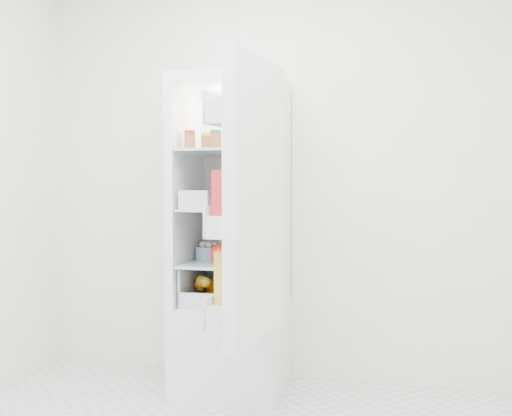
% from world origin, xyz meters
% --- Properties ---
extents(room_walls, '(3.02, 3.02, 2.61)m').
position_xyz_m(room_walls, '(0.00, 0.00, 1.59)').
color(room_walls, silver).
rests_on(room_walls, ground).
extents(refrigerator, '(0.60, 0.60, 1.80)m').
position_xyz_m(refrigerator, '(-0.20, 1.25, 0.67)').
color(refrigerator, white).
rests_on(refrigerator, ground).
extents(shelf_low, '(0.49, 0.53, 0.01)m').
position_xyz_m(shelf_low, '(-0.20, 1.19, 0.74)').
color(shelf_low, silver).
rests_on(shelf_low, refrigerator).
extents(shelf_mid, '(0.49, 0.53, 0.02)m').
position_xyz_m(shelf_mid, '(-0.20, 1.19, 1.05)').
color(shelf_mid, silver).
rests_on(shelf_mid, refrigerator).
extents(shelf_top, '(0.49, 0.53, 0.02)m').
position_xyz_m(shelf_top, '(-0.20, 1.19, 1.38)').
color(shelf_top, silver).
rests_on(shelf_top, refrigerator).
extents(crisper_left, '(0.23, 0.46, 0.22)m').
position_xyz_m(crisper_left, '(-0.32, 1.19, 0.61)').
color(crisper_left, silver).
rests_on(crisper_left, refrigerator).
extents(crisper_right, '(0.23, 0.46, 0.22)m').
position_xyz_m(crisper_right, '(-0.08, 1.19, 0.61)').
color(crisper_right, silver).
rests_on(crisper_right, refrigerator).
extents(condiment_jars, '(0.46, 0.34, 0.08)m').
position_xyz_m(condiment_jars, '(-0.21, 1.13, 1.43)').
color(condiment_jars, '#B21919').
rests_on(condiment_jars, shelf_top).
extents(squeeze_bottle, '(0.07, 0.07, 0.18)m').
position_xyz_m(squeeze_bottle, '(0.01, 1.19, 1.48)').
color(squeeze_bottle, silver).
rests_on(squeeze_bottle, shelf_top).
extents(tub_white, '(0.19, 0.19, 0.10)m').
position_xyz_m(tub_white, '(-0.36, 1.02, 1.11)').
color(tub_white, silver).
rests_on(tub_white, shelf_mid).
extents(tin_red, '(0.11, 0.11, 0.06)m').
position_xyz_m(tin_red, '(-0.10, 1.10, 1.09)').
color(tin_red, red).
rests_on(tin_red, shelf_mid).
extents(foil_tray, '(0.21, 0.18, 0.04)m').
position_xyz_m(foil_tray, '(-0.33, 1.37, 1.08)').
color(foil_tray, silver).
rests_on(foil_tray, shelf_mid).
extents(red_cabbage, '(0.18, 0.18, 0.18)m').
position_xyz_m(red_cabbage, '(-0.17, 1.28, 0.84)').
color(red_cabbage, '#612161').
rests_on(red_cabbage, shelf_low).
extents(bell_pepper, '(0.11, 0.11, 0.11)m').
position_xyz_m(bell_pepper, '(-0.23, 1.08, 0.80)').
color(bell_pepper, red).
rests_on(bell_pepper, shelf_low).
extents(mushroom_bowl, '(0.18, 0.18, 0.07)m').
position_xyz_m(mushroom_bowl, '(-0.36, 1.27, 0.78)').
color(mushroom_bowl, '#9CD6E8').
rests_on(mushroom_bowl, shelf_low).
extents(salad_bag, '(0.12, 0.12, 0.12)m').
position_xyz_m(salad_bag, '(-0.14, 1.07, 0.81)').
color(salad_bag, beige).
rests_on(salad_bag, shelf_low).
extents(citrus_pile, '(0.20, 0.31, 0.16)m').
position_xyz_m(citrus_pile, '(-0.32, 1.16, 0.58)').
color(citrus_pile, orange).
rests_on(citrus_pile, refrigerator).
extents(veg_pile, '(0.16, 0.30, 0.10)m').
position_xyz_m(veg_pile, '(-0.07, 1.18, 0.56)').
color(veg_pile, '#214A18').
rests_on(veg_pile, refrigerator).
extents(fridge_door, '(0.25, 0.60, 1.30)m').
position_xyz_m(fridge_door, '(0.05, 0.61, 1.09)').
color(fridge_door, white).
rests_on(fridge_door, refrigerator).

